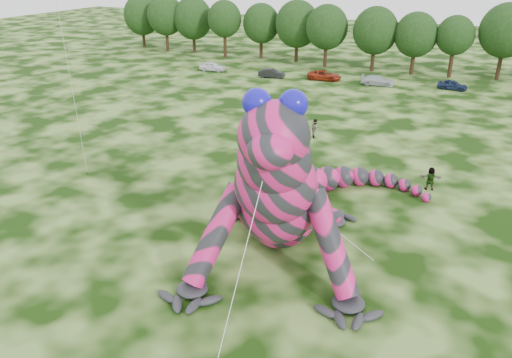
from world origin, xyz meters
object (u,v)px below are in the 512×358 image
object	(u,v)px
car_1	(272,73)
inflatable_gecko	(283,156)
car_4	(452,85)
spectator_5	(431,179)
tree_9	(453,47)
tree_8	(415,44)
tree_4	(261,31)
tree_3	(225,29)
tree_0	(142,22)
tree_10	(504,42)
car_2	(324,75)
tree_7	(375,39)
tree_6	(326,36)
spectator_1	(315,128)
car_0	(212,66)
tree_2	(193,25)
tree_1	(166,23)
car_3	(378,81)
tree_5	(297,31)

from	to	relation	value
car_1	inflatable_gecko	bearing A→B (deg)	-164.23
car_4	spectator_5	bearing A→B (deg)	-171.38
inflatable_gecko	tree_9	size ratio (longest dim) A/B	2.47
tree_8	car_4	bearing A→B (deg)	-48.15
tree_4	tree_8	size ratio (longest dim) A/B	1.01
tree_3	car_1	xyz separation A→B (m)	(13.61, -11.02, -4.09)
tree_0	tree_10	world-z (taller)	tree_10
tree_0	car_2	distance (m)	41.62
tree_7	spectator_5	distance (m)	42.66
tree_6	car_4	distance (m)	21.36
inflatable_gecko	tree_7	distance (m)	51.44
tree_6	spectator_1	distance (m)	34.14
tree_7	car_1	xyz separation A→B (m)	(-12.03, -10.76, -4.11)
tree_9	car_0	distance (m)	35.15
inflatable_gecko	car_0	xyz separation A→B (m)	(-28.39, 40.58, -4.68)
tree_2	tree_6	world-z (taller)	tree_2
tree_0	car_0	size ratio (longest dim) A/B	2.39
tree_2	tree_7	xyz separation A→B (m)	(32.94, -1.96, -0.08)
tree_6	car_2	world-z (taller)	tree_6
tree_7	car_4	bearing A→B (deg)	-29.69
inflatable_gecko	car_4	xyz separation A→B (m)	(5.96, 44.02, -4.72)
tree_6	tree_3	bearing A→B (deg)	178.79
tree_0	spectator_5	bearing A→B (deg)	-36.08
tree_1	car_3	xyz separation A→B (m)	(41.15, -10.07, -4.26)
car_2	tree_7	bearing A→B (deg)	-33.39
car_2	inflatable_gecko	bearing A→B (deg)	-171.28
tree_0	tree_2	distance (m)	11.55
tree_0	tree_7	distance (m)	44.54
tree_1	tree_7	size ratio (longest dim) A/B	1.04
car_4	car_2	bearing A→B (deg)	102.34
tree_8	car_4	size ratio (longest dim) A/B	2.38
car_1	car_2	bearing A→B (deg)	-85.09
inflatable_gecko	tree_5	size ratio (longest dim) A/B	2.19
tree_5	spectator_5	bearing A→B (deg)	-57.13
tree_5	tree_10	bearing A→B (deg)	0.27
tree_1	car_3	world-z (taller)	tree_1
tree_6	car_1	xyz separation A→B (m)	(-4.55, -10.64, -4.12)
tree_6	tree_10	size ratio (longest dim) A/B	0.90
tree_1	car_2	xyz separation A→B (m)	(33.62, -10.21, -4.24)
tree_2	car_4	bearing A→B (deg)	-11.22
tree_9	car_3	bearing A→B (deg)	-131.45
tree_7	car_4	distance (m)	14.76
car_1	tree_10	bearing A→B (deg)	-75.75
car_4	tree_3	bearing A→B (deg)	84.94
tree_4	tree_7	bearing A→B (deg)	-5.57
tree_9	tree_7	bearing A→B (deg)	-177.22
car_2	tree_3	bearing A→B (deg)	60.31
tree_1	inflatable_gecko	bearing A→B (deg)	-49.52
tree_5	tree_9	world-z (taller)	tree_5
tree_3	tree_5	xyz separation A→B (m)	(12.59, 1.37, 0.18)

